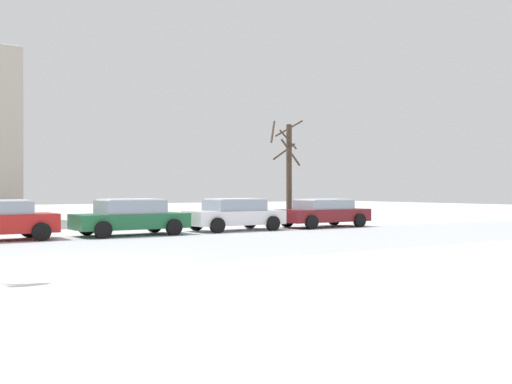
{
  "coord_description": "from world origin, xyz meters",
  "views": [
    {
      "loc": [
        -4.04,
        -14.04,
        1.78
      ],
      "look_at": [
        8.04,
        5.07,
        1.69
      ],
      "focal_mm": 42.14,
      "sensor_mm": 36.0,
      "label": 1
    }
  ],
  "objects": [
    {
      "name": "tree_far_right",
      "position": [
        13.51,
        10.66,
        2.8
      ],
      "size": [
        2.23,
        1.89,
        5.38
      ],
      "color": "#423326",
      "rests_on": "ground"
    },
    {
      "name": "road_surface",
      "position": [
        0.0,
        3.34,
        0.0
      ],
      "size": [
        80.0,
        8.68,
        0.0
      ],
      "color": "silver",
      "rests_on": "ground"
    },
    {
      "name": "parked_car_white",
      "position": [
        9.1,
        8.49,
        0.72
      ],
      "size": [
        4.29,
        2.14,
        1.4
      ],
      "color": "white",
      "rests_on": "ground"
    },
    {
      "name": "parked_car_green",
      "position": [
        4.3,
        8.3,
        0.73
      ],
      "size": [
        4.38,
        2.17,
        1.42
      ],
      "color": "#1E6038",
      "rests_on": "ground"
    },
    {
      "name": "parked_car_maroon",
      "position": [
        13.91,
        8.34,
        0.7
      ],
      "size": [
        4.52,
        2.14,
        1.34
      ],
      "color": "maroon",
      "rests_on": "ground"
    },
    {
      "name": "ground_plane",
      "position": [
        0.0,
        0.0,
        0.0
      ],
      "size": [
        120.0,
        120.0,
        0.0
      ],
      "primitive_type": "plane",
      "color": "white"
    }
  ]
}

